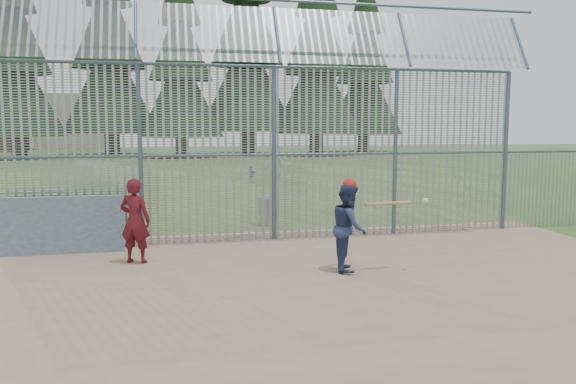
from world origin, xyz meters
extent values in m
plane|color=#2D511E|center=(0.00, 0.00, 0.00)|extent=(120.00, 120.00, 0.00)
cube|color=#756047|center=(0.00, -0.50, 0.01)|extent=(14.00, 10.00, 0.02)
cube|color=#38566B|center=(-4.60, 2.90, 0.62)|extent=(2.50, 0.12, 1.20)
imported|color=navy|center=(0.78, 0.37, 0.82)|extent=(0.78, 0.90, 1.60)
imported|color=maroon|center=(-3.07, 1.81, 0.85)|extent=(0.71, 0.59, 1.65)
imported|color=gray|center=(2.96, 18.58, 0.80)|extent=(0.89, 0.69, 1.60)
imported|color=slate|center=(1.41, 16.30, 0.39)|extent=(0.50, 0.37, 0.79)
sphere|color=#AE1F17|center=(0.78, 0.37, 1.60)|extent=(0.26, 0.26, 0.26)
cylinder|color=#AA7F4C|center=(1.48, 0.22, 1.26)|extent=(0.85, 0.12, 0.07)
sphere|color=#AA7F4C|center=(1.05, 0.22, 1.26)|extent=(0.09, 0.09, 0.09)
sphere|color=white|center=(2.12, 0.02, 1.32)|extent=(0.09, 0.09, 0.09)
cylinder|color=gray|center=(0.20, 5.42, 0.35)|extent=(0.52, 0.52, 0.70)
cylinder|color=#9EA0A5|center=(0.20, 5.42, 0.72)|extent=(0.56, 0.56, 0.05)
sphere|color=#9EA0A5|center=(0.20, 5.42, 0.77)|extent=(0.10, 0.10, 0.10)
cube|color=gray|center=(-6.98, 7.81, 0.20)|extent=(3.00, 0.25, 0.05)
cube|color=slate|center=(-6.98, 8.16, 0.45)|extent=(3.00, 0.25, 0.05)
cube|color=slate|center=(-6.98, 8.51, 0.70)|extent=(3.00, 0.25, 0.05)
cube|color=gray|center=(-5.58, 8.16, 0.35)|extent=(0.06, 0.90, 0.70)
cylinder|color=#47566B|center=(-3.00, 3.50, 2.00)|extent=(0.10, 0.10, 4.00)
cylinder|color=#47566B|center=(0.00, 3.50, 2.00)|extent=(0.10, 0.10, 4.00)
cylinder|color=#47566B|center=(3.00, 3.50, 2.00)|extent=(0.10, 0.10, 4.00)
cylinder|color=#47566B|center=(6.00, 3.50, 2.00)|extent=(0.10, 0.10, 4.00)
cylinder|color=#47566B|center=(0.00, 3.50, 4.00)|extent=(12.00, 0.07, 0.07)
cylinder|color=#47566B|center=(0.00, 3.50, 2.00)|extent=(12.00, 0.06, 0.06)
cube|color=gray|center=(0.00, 3.50, 2.00)|extent=(12.00, 0.02, 4.00)
cube|color=gray|center=(0.00, 3.12, 4.65)|extent=(12.00, 0.77, 1.31)
cylinder|color=#47566B|center=(6.00, 3.50, 1.00)|extent=(0.08, 0.08, 2.00)
cylinder|color=#332319|center=(-14.00, 40.00, 1.53)|extent=(1.19, 1.19, 3.06)
cone|color=black|center=(-14.00, 40.00, 10.20)|extent=(7.48, 7.48, 13.94)
cylinder|color=#332319|center=(-7.00, 43.00, 1.71)|extent=(1.33, 1.33, 3.42)
cone|color=black|center=(-7.00, 43.00, 11.40)|extent=(8.36, 8.36, 15.58)
cylinder|color=#332319|center=(-1.00, 39.00, 1.44)|extent=(1.12, 1.12, 2.88)
cone|color=black|center=(-1.00, 39.00, 9.60)|extent=(7.04, 7.04, 13.12)
cylinder|color=#332319|center=(5.00, 42.00, 1.80)|extent=(1.40, 1.40, 3.60)
cone|color=black|center=(5.00, 42.00, 12.00)|extent=(8.80, 8.80, 16.40)
cylinder|color=#332319|center=(11.00, 40.00, 1.62)|extent=(1.26, 1.26, 3.24)
cone|color=black|center=(11.00, 40.00, 10.80)|extent=(7.92, 7.92, 14.76)
cylinder|color=#332319|center=(17.00, 44.00, 1.53)|extent=(1.19, 1.19, 3.06)
cone|color=black|center=(17.00, 44.00, 10.20)|extent=(7.48, 7.48, 13.94)
cube|color=#B2A58C|center=(-12.00, 58.00, 3.00)|extent=(8.00, 7.00, 6.00)
camera|label=1|loc=(-2.48, -9.25, 2.68)|focal=35.00mm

